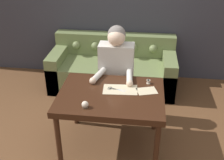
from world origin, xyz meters
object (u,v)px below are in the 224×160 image
Objects in this scene: dining_table at (111,100)px; scissors at (114,89)px; thread_spool at (148,82)px; couch at (113,69)px; person at (116,73)px; pin_cushion at (85,105)px.

dining_table is 5.37× the size of scissors.
dining_table is at bearing -145.18° from thread_spool.
couch is 1.38m from thread_spool.
couch is at bearing 97.13° from scissors.
person is 0.53m from thread_spool.
thread_spool is 0.85m from pin_cushion.
pin_cushion is (-0.07, -1.76, 0.46)m from couch.
scissors is 0.47m from pin_cushion.
couch is at bearing 99.48° from person.
scissors reaches higher than dining_table.
thread_spool is (0.56, -1.18, 0.45)m from couch.
pin_cushion is at bearing -103.53° from person.
couch reaches higher than scissors.
scissors is 4.79× the size of thread_spool.
scissors is at bearing 58.37° from pin_cushion.
pin_cushion reaches higher than dining_table.
thread_spool is at bearing 42.47° from pin_cushion.
dining_table is 0.59× the size of couch.
couch is 1.51× the size of person.
person is 28.84× the size of thread_spool.
person is at bearing 76.47° from pin_cushion.
dining_table is 1.51m from couch.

